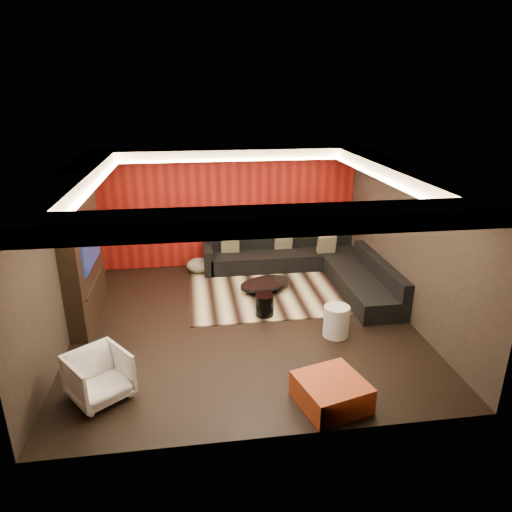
{
  "coord_description": "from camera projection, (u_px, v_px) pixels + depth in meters",
  "views": [
    {
      "loc": [
        -0.84,
        -7.43,
        4.05
      ],
      "look_at": [
        0.3,
        0.6,
        1.05
      ],
      "focal_mm": 32.0,
      "sensor_mm": 36.0,
      "label": 1
    }
  ],
  "objects": [
    {
      "name": "tv_screen",
      "position": [
        90.0,
        243.0,
        8.11
      ],
      "size": [
        0.04,
        1.3,
        0.8
      ],
      "primitive_type": "cube",
      "color": "black",
      "rests_on": "ground"
    },
    {
      "name": "cove_right",
      "position": [
        380.0,
        178.0,
        7.82
      ],
      "size": [
        0.08,
        4.8,
        0.04
      ],
      "primitive_type": "cube",
      "color": "#FFD899",
      "rests_on": "ground"
    },
    {
      "name": "white_side_table",
      "position": [
        336.0,
        321.0,
        7.85
      ],
      "size": [
        0.49,
        0.49,
        0.55
      ],
      "primitive_type": "cylinder",
      "rotation": [
        0.0,
        0.0,
        0.13
      ],
      "color": "silver",
      "rests_on": "floor"
    },
    {
      "name": "tv_shelf",
      "position": [
        95.0,
        282.0,
        8.37
      ],
      "size": [
        0.04,
        1.6,
        0.04
      ],
      "primitive_type": "cube",
      "color": "black",
      "rests_on": "ground"
    },
    {
      "name": "soffit_left",
      "position": [
        72.0,
        180.0,
        7.12
      ],
      "size": [
        0.6,
        4.8,
        0.22
      ],
      "primitive_type": "cube",
      "color": "silver",
      "rests_on": "ground"
    },
    {
      "name": "floor",
      "position": [
        244.0,
        322.0,
        8.42
      ],
      "size": [
        6.0,
        6.0,
        0.02
      ],
      "primitive_type": "cube",
      "color": "black",
      "rests_on": "ground"
    },
    {
      "name": "cove_left",
      "position": [
        95.0,
        185.0,
        7.2
      ],
      "size": [
        0.08,
        4.8,
        0.04
      ],
      "primitive_type": "cube",
      "color": "#FFD899",
      "rests_on": "ground"
    },
    {
      "name": "red_feature_wall",
      "position": [
        229.0,
        208.0,
        10.69
      ],
      "size": [
        5.98,
        0.05,
        2.78
      ],
      "primitive_type": "cube",
      "color": "#6B0C0A",
      "rests_on": "ground"
    },
    {
      "name": "ceiling",
      "position": [
        243.0,
        169.0,
        7.44
      ],
      "size": [
        6.0,
        6.0,
        0.02
      ],
      "primitive_type": "cube",
      "color": "silver",
      "rests_on": "ground"
    },
    {
      "name": "throw_pillows",
      "position": [
        280.0,
        243.0,
        10.73
      ],
      "size": [
        2.65,
        0.63,
        0.44
      ],
      "color": "beige",
      "rests_on": "sectional_sofa"
    },
    {
      "name": "soffit_front",
      "position": [
        271.0,
        221.0,
        4.97
      ],
      "size": [
        6.0,
        0.6,
        0.22
      ],
      "primitive_type": "cube",
      "color": "silver",
      "rests_on": "ground"
    },
    {
      "name": "soffit_right",
      "position": [
        399.0,
        172.0,
        7.84
      ],
      "size": [
        0.6,
        4.8,
        0.22
      ],
      "primitive_type": "cube",
      "color": "silver",
      "rests_on": "ground"
    },
    {
      "name": "orange_ottoman",
      "position": [
        331.0,
        392.0,
        6.16
      ],
      "size": [
        1.04,
        1.04,
        0.38
      ],
      "primitive_type": "cube",
      "rotation": [
        0.0,
        0.0,
        0.27
      ],
      "color": "maroon",
      "rests_on": "floor"
    },
    {
      "name": "rug",
      "position": [
        282.0,
        287.0,
        9.85
      ],
      "size": [
        4.03,
        3.04,
        0.02
      ],
      "primitive_type": "cube",
      "rotation": [
        0.0,
        0.0,
        0.01
      ],
      "color": "#C9BA93",
      "rests_on": "floor"
    },
    {
      "name": "sectional_sofa",
      "position": [
        311.0,
        266.0,
        10.28
      ],
      "size": [
        3.65,
        3.5,
        0.75
      ],
      "color": "black",
      "rests_on": "floor"
    },
    {
      "name": "cove_front",
      "position": [
        266.0,
        220.0,
        5.32
      ],
      "size": [
        4.8,
        0.08,
        0.04
      ],
      "primitive_type": "cube",
      "color": "#FFD899",
      "rests_on": "ground"
    },
    {
      "name": "tv_surround",
      "position": [
        83.0,
        262.0,
        8.21
      ],
      "size": [
        0.3,
        2.0,
        2.2
      ],
      "primitive_type": "cube",
      "color": "black",
      "rests_on": "ground"
    },
    {
      "name": "armchair",
      "position": [
        99.0,
        376.0,
        6.23
      ],
      "size": [
        1.04,
        1.05,
        0.69
      ],
      "primitive_type": "imported",
      "rotation": [
        0.0,
        0.0,
        0.64
      ],
      "color": "white",
      "rests_on": "floor"
    },
    {
      "name": "soffit_back",
      "position": [
        229.0,
        154.0,
        9.99
      ],
      "size": [
        6.0,
        0.6,
        0.22
      ],
      "primitive_type": "cube",
      "color": "silver",
      "rests_on": "ground"
    },
    {
      "name": "coffee_table",
      "position": [
        265.0,
        286.0,
        9.6
      ],
      "size": [
        1.49,
        1.49,
        0.19
      ],
      "primitive_type": "cylinder",
      "rotation": [
        0.0,
        0.0,
        0.39
      ],
      "color": "black",
      "rests_on": "rug"
    },
    {
      "name": "wall_back",
      "position": [
        229.0,
        208.0,
        10.72
      ],
      "size": [
        6.0,
        0.02,
        2.8
      ],
      "primitive_type": "cube",
      "color": "black",
      "rests_on": "ground"
    },
    {
      "name": "wall_right",
      "position": [
        407.0,
        242.0,
        8.32
      ],
      "size": [
        0.02,
        6.0,
        2.8
      ],
      "primitive_type": "cube",
      "color": "black",
      "rests_on": "ground"
    },
    {
      "name": "cove_back",
      "position": [
        230.0,
        160.0,
        9.7
      ],
      "size": [
        4.8,
        0.08,
        0.04
      ],
      "primitive_type": "cube",
      "color": "#FFD899",
      "rests_on": "ground"
    },
    {
      "name": "striped_pouf",
      "position": [
        199.0,
        265.0,
        10.57
      ],
      "size": [
        0.74,
        0.74,
        0.32
      ],
      "primitive_type": "ellipsoid",
      "rotation": [
        0.0,
        0.0,
        0.35
      ],
      "color": "beige",
      "rests_on": "rug"
    },
    {
      "name": "drum_stool",
      "position": [
        265.0,
        305.0,
        8.54
      ],
      "size": [
        0.45,
        0.45,
        0.41
      ],
      "primitive_type": "cylinder",
      "rotation": [
        0.0,
        0.0,
        -0.37
      ],
      "color": "black",
      "rests_on": "rug"
    },
    {
      "name": "wall_left",
      "position": [
        63.0,
        258.0,
        7.53
      ],
      "size": [
        0.02,
        6.0,
        2.8
      ],
      "primitive_type": "cube",
      "color": "black",
      "rests_on": "ground"
    }
  ]
}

